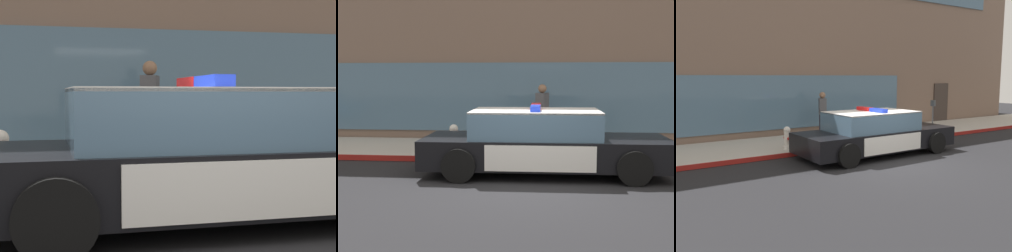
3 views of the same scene
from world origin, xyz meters
TOP-DOWN VIEW (x-y plane):
  - ground at (0.00, 0.00)m, footprint 48.00×48.00m
  - sidewalk at (0.00, 3.84)m, footprint 48.00×3.13m
  - curb_red_paint at (0.00, 2.26)m, footprint 28.80×0.04m
  - storefront_building at (0.27, 10.58)m, footprint 25.38×10.35m
  - police_cruiser at (0.33, 1.17)m, footprint 5.20×2.18m
  - fire_hydrant at (-1.94, 2.78)m, footprint 0.34×0.39m
  - pedestrian_on_sidewalk at (0.25, 4.41)m, footprint 0.38×0.47m

SIDE VIEW (x-z plane):
  - ground at x=0.00m, z-range 0.00..0.00m
  - sidewalk at x=0.00m, z-range 0.00..0.15m
  - curb_red_paint at x=0.00m, z-range 0.01..0.14m
  - fire_hydrant at x=-1.94m, z-range 0.14..0.86m
  - police_cruiser at x=0.33m, z-range -0.07..1.43m
  - pedestrian_on_sidewalk at x=0.25m, z-range 0.16..1.87m
  - storefront_building at x=0.27m, z-range 0.00..9.19m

